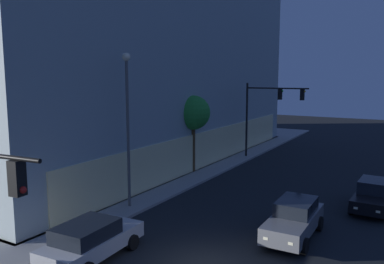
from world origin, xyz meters
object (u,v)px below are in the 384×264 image
Objects in this scene: traffic_light_far_corner at (269,105)px; car_grey at (294,219)px; street_lamp_sidewalk at (128,112)px; car_black at (374,195)px; modern_building at (91,48)px; sidewalk_tree at (193,113)px; car_silver at (91,240)px.

traffic_light_far_corner is 1.39× the size of car_grey.
street_lamp_sidewalk is 1.87× the size of car_black.
modern_building is at bearing 50.06° from street_lamp_sidewalk.
street_lamp_sidewalk reaches higher than car_grey.
sidewalk_tree is (-7.41, 3.22, -0.27)m from traffic_light_far_corner.
car_black is (-4.55, -24.87, -8.94)m from modern_building.
traffic_light_far_corner is 16.30m from street_lamp_sidewalk.
sidewalk_tree reaches higher than car_black.
sidewalk_tree is at bearing 50.83° from car_grey.
modern_building reaches higher than car_silver.
street_lamp_sidewalk is 1.82× the size of car_silver.
traffic_light_far_corner is at bearing 0.83° from car_silver.
traffic_light_far_corner is at bearing -7.89° from street_lamp_sidewalk.
sidewalk_tree is at bearing -100.95° from modern_building.
street_lamp_sidewalk is at bearing 94.20° from car_grey.
traffic_light_far_corner is at bearing -23.49° from sidewalk_tree.
street_lamp_sidewalk is at bearing -129.94° from modern_building.
car_black is (5.89, -2.71, -0.05)m from car_grey.
sidewalk_tree is 1.22× the size of car_grey.
car_black is (12.11, -9.07, -0.01)m from car_silver.
car_grey is (0.65, -8.92, -4.47)m from street_lamp_sidewalk.
sidewalk_tree reaches higher than car_grey.
car_grey is at bearing -156.67° from traffic_light_far_corner.
car_grey is at bearing -45.64° from car_silver.
car_grey reaches higher than car_silver.
sidewalk_tree is at bearing 80.21° from car_black.
car_grey is (-8.07, -9.90, -3.66)m from sidewalk_tree.
traffic_light_far_corner reaches higher than sidewalk_tree.
car_black is at bearing -99.79° from sidewalk_tree.
street_lamp_sidewalk is 8.81m from sidewalk_tree.
car_black reaches higher than car_silver.
modern_building reaches higher than sidewalk_tree.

